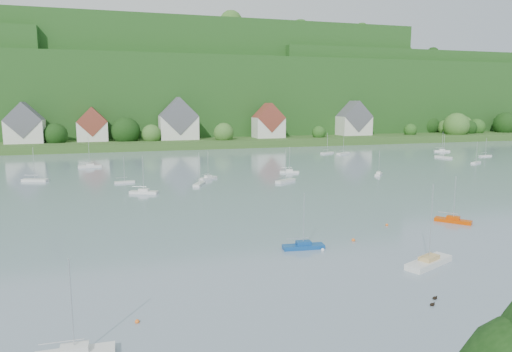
# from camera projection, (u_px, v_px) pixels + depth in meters

# --- Properties ---
(far_shore_strip) EXTENTS (600.00, 60.00, 3.00)m
(far_shore_strip) POSITION_uv_depth(u_px,v_px,m) (164.00, 141.00, 212.96)
(far_shore_strip) COLOR #355921
(far_shore_strip) RESTS_ON ground
(forested_ridge) EXTENTS (620.00, 181.22, 69.89)m
(forested_ridge) POSITION_uv_depth(u_px,v_px,m) (152.00, 95.00, 274.58)
(forested_ridge) COLOR #173F14
(forested_ridge) RESTS_ON ground
(village_building_0) EXTENTS (14.00, 10.40, 16.00)m
(village_building_0) POSITION_uv_depth(u_px,v_px,m) (25.00, 126.00, 183.74)
(village_building_0) COLOR silver
(village_building_0) RESTS_ON far_shore_strip
(village_building_1) EXTENTS (12.00, 9.36, 14.00)m
(village_building_1) POSITION_uv_depth(u_px,v_px,m) (93.00, 127.00, 192.87)
(village_building_1) COLOR silver
(village_building_1) RESTS_ON far_shore_strip
(village_building_2) EXTENTS (16.00, 11.44, 18.00)m
(village_building_2) POSITION_uv_depth(u_px,v_px,m) (178.00, 122.00, 201.67)
(village_building_2) COLOR silver
(village_building_2) RESTS_ON far_shore_strip
(village_building_3) EXTENTS (13.00, 10.40, 15.50)m
(village_building_3) POSITION_uv_depth(u_px,v_px,m) (268.00, 123.00, 211.31)
(village_building_3) COLOR silver
(village_building_3) RESTS_ON far_shore_strip
(village_building_4) EXTENTS (15.00, 10.40, 16.50)m
(village_building_4) POSITION_uv_depth(u_px,v_px,m) (354.00, 121.00, 227.90)
(village_building_4) COLOR silver
(village_building_4) RESTS_ON far_shore_strip
(near_sailboat_1) EXTENTS (5.58, 2.05, 7.36)m
(near_sailboat_1) POSITION_uv_depth(u_px,v_px,m) (303.00, 246.00, 61.37)
(near_sailboat_1) COLOR navy
(near_sailboat_1) RESTS_ON ground
(near_sailboat_2) EXTENTS (7.39, 4.72, 9.70)m
(near_sailboat_2) POSITION_uv_depth(u_px,v_px,m) (429.00, 262.00, 55.04)
(near_sailboat_2) COLOR silver
(near_sailboat_2) RESTS_ON ground
(near_sailboat_5) EXTENTS (4.70, 5.20, 7.42)m
(near_sailboat_5) POSITION_uv_depth(u_px,v_px,m) (453.00, 220.00, 74.72)
(near_sailboat_5) COLOR #CA3E00
(near_sailboat_5) RESTS_ON ground
(mooring_buoy_0) EXTENTS (0.41, 0.41, 0.41)m
(mooring_buoy_0) POSITION_uv_depth(u_px,v_px,m) (137.00, 323.00, 40.85)
(mooring_buoy_0) COLOR orange
(mooring_buoy_0) RESTS_ON ground
(mooring_buoy_1) EXTENTS (0.48, 0.48, 0.48)m
(mooring_buoy_1) POSITION_uv_depth(u_px,v_px,m) (323.00, 251.00, 60.52)
(mooring_buoy_1) COLOR white
(mooring_buoy_1) RESTS_ON ground
(mooring_buoy_2) EXTENTS (0.43, 0.43, 0.43)m
(mooring_buoy_2) POSITION_uv_depth(u_px,v_px,m) (387.00, 226.00, 72.85)
(mooring_buoy_2) COLOR orange
(mooring_buoy_2) RESTS_ON ground
(mooring_buoy_3) EXTENTS (0.50, 0.50, 0.50)m
(mooring_buoy_3) POSITION_uv_depth(u_px,v_px,m) (353.00, 241.00, 64.77)
(mooring_buoy_3) COLOR orange
(mooring_buoy_3) RESTS_ON ground
(duck_pair) EXTENTS (1.73, 1.52, 0.37)m
(duck_pair) POSITION_uv_depth(u_px,v_px,m) (434.00, 301.00, 44.98)
(duck_pair) COLOR black
(duck_pair) RESTS_ON ground
(far_sailboat_cluster) EXTENTS (188.40, 65.41, 8.71)m
(far_sailboat_cluster) POSITION_uv_depth(u_px,v_px,m) (226.00, 167.00, 135.95)
(far_sailboat_cluster) COLOR silver
(far_sailboat_cluster) RESTS_ON ground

